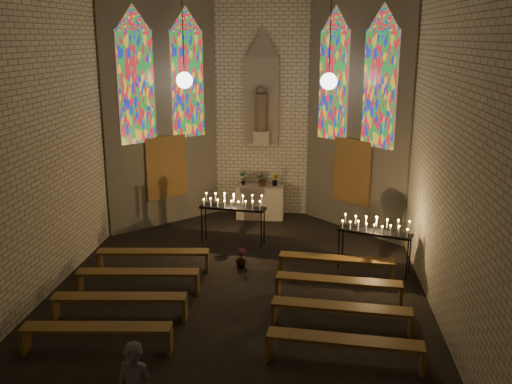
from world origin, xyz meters
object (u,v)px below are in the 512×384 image
altar (260,202)px  aisle_flower_pot (241,258)px  votive_stand_left (233,204)px  votive_stand_right (375,228)px

altar → aisle_flower_pot: (-0.10, -3.88, -0.27)m
aisle_flower_pot → votive_stand_left: size_ratio=0.26×
altar → votive_stand_right: 4.90m
votive_stand_left → altar: bearing=85.8°
aisle_flower_pot → votive_stand_right: votive_stand_right is taller
altar → aisle_flower_pot: bearing=-91.5°
votive_stand_left → votive_stand_right: (3.51, -1.54, -0.02)m
aisle_flower_pot → votive_stand_left: votive_stand_left is taller
altar → votive_stand_right: size_ratio=0.81×
altar → votive_stand_left: bearing=-102.6°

